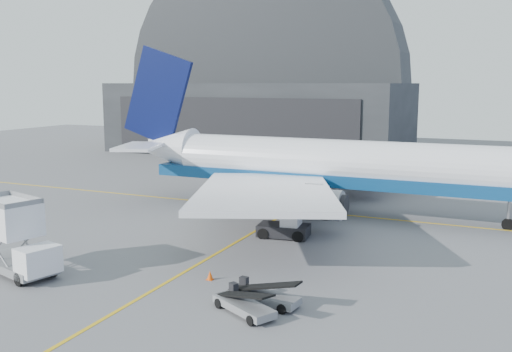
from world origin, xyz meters
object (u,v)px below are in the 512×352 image
at_px(airliner, 329,165).
at_px(catering_truck, 14,238).
at_px(belt_loader_b, 244,304).
at_px(pushback_tug, 285,229).
at_px(belt_loader_a, 264,295).

relative_size(airliner, catering_truck, 6.44).
bearing_deg(belt_loader_b, airliner, 124.78).
distance_m(pushback_tug, belt_loader_a, 13.98).
xyz_separation_m(catering_truck, belt_loader_b, (16.12, 0.02, -1.83)).
relative_size(pushback_tug, belt_loader_a, 0.97).
bearing_deg(catering_truck, pushback_tug, 65.45).
height_order(airliner, catering_truck, airliner).
xyz_separation_m(airliner, belt_loader_b, (2.86, -24.77, -3.98)).
xyz_separation_m(pushback_tug, belt_loader_a, (3.90, -13.43, -0.19)).
bearing_deg(pushback_tug, belt_loader_a, -80.66).
xyz_separation_m(pushback_tug, belt_loader_b, (3.42, -15.01, -0.20)).
height_order(belt_loader_a, belt_loader_b, belt_loader_a).
relative_size(airliner, pushback_tug, 10.81).
distance_m(airliner, pushback_tug, 10.49).
height_order(catering_truck, belt_loader_b, catering_truck).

